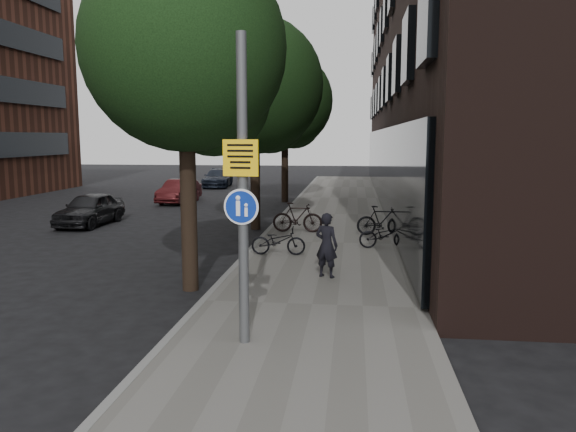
# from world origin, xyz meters

# --- Properties ---
(ground) EXTENTS (120.00, 120.00, 0.00)m
(ground) POSITION_xyz_m (0.00, 0.00, 0.00)
(ground) COLOR black
(ground) RESTS_ON ground
(sidewalk) EXTENTS (4.50, 60.00, 0.12)m
(sidewalk) POSITION_xyz_m (0.25, 10.00, 0.06)
(sidewalk) COLOR #62605B
(sidewalk) RESTS_ON ground
(curb_edge) EXTENTS (0.15, 60.00, 0.13)m
(curb_edge) POSITION_xyz_m (-2.00, 10.00, 0.07)
(curb_edge) COLOR slate
(curb_edge) RESTS_ON ground
(building_right_dark_brick) EXTENTS (12.00, 40.00, 18.00)m
(building_right_dark_brick) POSITION_xyz_m (8.50, 22.00, 9.00)
(building_right_dark_brick) COLOR black
(building_right_dark_brick) RESTS_ON ground
(street_tree_near) EXTENTS (4.40, 4.40, 7.50)m
(street_tree_near) POSITION_xyz_m (-2.53, 4.64, 5.11)
(street_tree_near) COLOR black
(street_tree_near) RESTS_ON ground
(street_tree_mid) EXTENTS (5.00, 5.00, 7.80)m
(street_tree_mid) POSITION_xyz_m (-2.53, 13.14, 5.11)
(street_tree_mid) COLOR black
(street_tree_mid) RESTS_ON ground
(street_tree_far) EXTENTS (5.00, 5.00, 7.80)m
(street_tree_far) POSITION_xyz_m (-2.53, 22.14, 5.11)
(street_tree_far) COLOR black
(street_tree_far) RESTS_ON ground
(signpost) EXTENTS (0.57, 0.16, 4.90)m
(signpost) POSITION_xyz_m (-0.70, 1.12, 2.59)
(signpost) COLOR #595B5E
(signpost) RESTS_ON sidewalk
(pedestrian) EXTENTS (0.67, 0.57, 1.55)m
(pedestrian) POSITION_xyz_m (0.42, 5.56, 0.89)
(pedestrian) COLOR black
(pedestrian) RESTS_ON sidewalk
(parked_bike_facade_near) EXTENTS (1.62, 0.72, 0.82)m
(parked_bike_facade_near) POSITION_xyz_m (2.00, 9.28, 0.53)
(parked_bike_facade_near) COLOR black
(parked_bike_facade_near) RESTS_ON sidewalk
(parked_bike_facade_far) EXTENTS (1.68, 0.50, 1.01)m
(parked_bike_facade_far) POSITION_xyz_m (2.00, 11.51, 0.62)
(parked_bike_facade_far) COLOR black
(parked_bike_facade_far) RESTS_ON sidewalk
(parked_bike_curb_near) EXTENTS (1.55, 0.59, 0.80)m
(parked_bike_curb_near) POSITION_xyz_m (-1.06, 7.95, 0.52)
(parked_bike_curb_near) COLOR black
(parked_bike_curb_near) RESTS_ON sidewalk
(parked_bike_curb_far) EXTENTS (1.75, 0.50, 1.05)m
(parked_bike_curb_far) POSITION_xyz_m (-0.90, 11.80, 0.64)
(parked_bike_curb_far) COLOR black
(parked_bike_curb_far) RESTS_ON sidewalk
(parked_car_near) EXTENTS (1.63, 3.78, 1.27)m
(parked_car_near) POSITION_xyz_m (-9.23, 13.22, 0.64)
(parked_car_near) COLOR black
(parked_car_near) RESTS_ON ground
(parked_car_mid) EXTENTS (1.48, 3.75, 1.22)m
(parked_car_mid) POSITION_xyz_m (-8.07, 20.93, 0.61)
(parked_car_mid) COLOR #4D1618
(parked_car_mid) RESTS_ON ground
(parked_car_far) EXTENTS (2.09, 4.37, 1.23)m
(parked_car_far) POSITION_xyz_m (-8.32, 30.42, 0.61)
(parked_car_far) COLOR black
(parked_car_far) RESTS_ON ground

